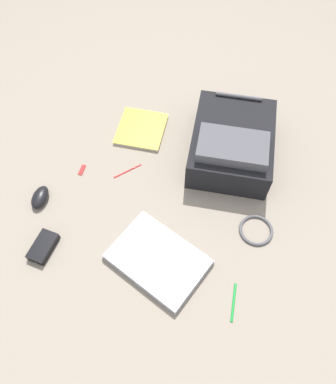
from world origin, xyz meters
name	(u,v)px	position (x,y,z in m)	size (l,w,h in m)	color
ground_plane	(165,195)	(0.00, 0.00, 0.00)	(3.60, 3.60, 0.00)	gray
backpack	(232,143)	(0.18, 0.30, 0.08)	(0.43, 0.50, 0.20)	black
laptop	(158,260)	(0.09, -0.28, 0.02)	(0.40, 0.32, 0.03)	#929296
book_comic	(141,129)	(-0.25, 0.28, 0.01)	(0.25, 0.26, 0.02)	silver
computer_mouse	(40,197)	(-0.46, -0.23, 0.02)	(0.06, 0.11, 0.04)	black
cable_coil	(256,230)	(0.40, -0.01, 0.01)	(0.14, 0.14, 0.01)	#4C4C51
power_brick	(43,247)	(-0.33, -0.41, 0.02)	(0.07, 0.13, 0.03)	black
pen_black	(128,171)	(-0.20, 0.04, 0.00)	(0.01, 0.01, 0.13)	red
pen_blue	(234,302)	(0.41, -0.31, 0.00)	(0.01, 0.01, 0.14)	#198C33
usb_stick	(82,170)	(-0.38, -0.03, 0.00)	(0.02, 0.05, 0.01)	#B21919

